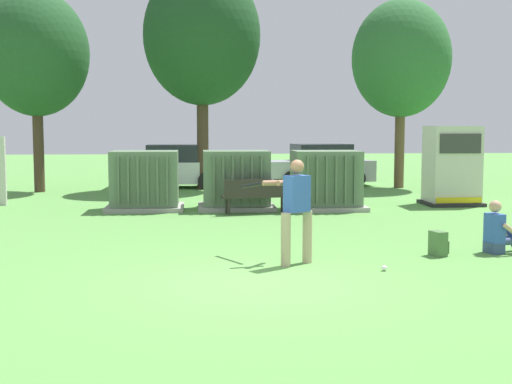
{
  "coord_description": "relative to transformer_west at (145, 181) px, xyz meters",
  "views": [
    {
      "loc": [
        -0.85,
        -9.72,
        2.27
      ],
      "look_at": [
        0.32,
        3.5,
        1.0
      ],
      "focal_mm": 47.75,
      "sensor_mm": 36.0,
      "label": 1
    }
  ],
  "objects": [
    {
      "name": "tree_center_right",
      "position": [
        8.99,
        6.09,
        3.99
      ],
      "size": [
        3.64,
        3.64,
        6.96
      ],
      "color": "brown",
      "rests_on": "ground"
    },
    {
      "name": "ground_plane",
      "position": [
        2.25,
        -9.08,
        -0.79
      ],
      "size": [
        96.0,
        96.0,
        0.0
      ],
      "primitive_type": "plane",
      "color": "#5B9947"
    },
    {
      "name": "tree_left",
      "position": [
        -4.08,
        5.56,
        3.99
      ],
      "size": [
        3.65,
        3.65,
        6.97
      ],
      "color": "#4C3828",
      "rests_on": "ground"
    },
    {
      "name": "parked_car_left_of_center",
      "position": [
        6.14,
        7.27,
        -0.04
      ],
      "size": [
        4.4,
        2.35,
        1.62
      ],
      "color": "#B2B2B7",
      "rests_on": "ground"
    },
    {
      "name": "transformer_west",
      "position": [
        0.0,
        0.0,
        0.0
      ],
      "size": [
        2.1,
        1.7,
        1.62
      ],
      "color": "#9E9B93",
      "rests_on": "ground"
    },
    {
      "name": "parked_car_leftmost",
      "position": [
        0.54,
        6.88,
        -0.04
      ],
      "size": [
        4.25,
        2.01,
        1.62
      ],
      "color": "silver",
      "rests_on": "ground"
    },
    {
      "name": "batter",
      "position": [
        3.02,
        -7.75,
        0.19
      ],
      "size": [
        1.13,
        1.46,
        1.74
      ],
      "color": "tan",
      "rests_on": "ground"
    },
    {
      "name": "tree_center_left",
      "position": [
        1.65,
        6.18,
        4.74
      ],
      "size": [
        4.22,
        4.22,
        8.06
      ],
      "color": "#4C3828",
      "rests_on": "ground"
    },
    {
      "name": "park_bench",
      "position": [
        2.98,
        -1.16,
        -0.25
      ],
      "size": [
        1.84,
        0.75,
        0.92
      ],
      "color": "#2D2823",
      "rests_on": "ground"
    },
    {
      "name": "sports_ball",
      "position": [
        4.35,
        -8.43,
        -0.74
      ],
      "size": [
        0.09,
        0.09,
        0.09
      ],
      "primitive_type": "sphere",
      "color": "white",
      "rests_on": "ground"
    },
    {
      "name": "backpack",
      "position": [
        5.66,
        -7.27,
        -0.57
      ],
      "size": [
        0.32,
        0.36,
        0.44
      ],
      "color": "#4C723F",
      "rests_on": "ground"
    },
    {
      "name": "generator_enclosure",
      "position": [
        8.83,
        0.41,
        0.35
      ],
      "size": [
        1.6,
        1.4,
        2.3
      ],
      "color": "#262626",
      "rests_on": "ground"
    },
    {
      "name": "transformer_mid_west",
      "position": [
        2.5,
        -0.05,
        0.0
      ],
      "size": [
        2.1,
        1.7,
        1.62
      ],
      "color": "#9E9B93",
      "rests_on": "ground"
    },
    {
      "name": "transformer_mid_east",
      "position": [
        4.98,
        -0.31,
        0.0
      ],
      "size": [
        2.1,
        1.7,
        1.62
      ],
      "color": "#9E9B93",
      "rests_on": "ground"
    },
    {
      "name": "seated_spectator",
      "position": [
        6.85,
        -7.09,
        -0.41
      ],
      "size": [
        0.77,
        0.61,
        0.96
      ],
      "color": "#384C75",
      "rests_on": "ground"
    }
  ]
}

